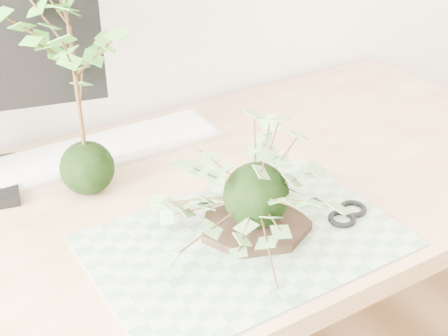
{
  "coord_description": "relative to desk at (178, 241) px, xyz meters",
  "views": [
    {
      "loc": [
        -0.46,
        0.4,
        1.35
      ],
      "look_at": [
        0.0,
        1.14,
        0.84
      ],
      "focal_mm": 50.0,
      "sensor_mm": 36.0,
      "label": 1
    }
  ],
  "objects": [
    {
      "name": "scissors",
      "position": [
        0.21,
        -0.18,
        0.1
      ],
      "size": [
        0.1,
        0.2,
        0.01
      ],
      "rotation": [
        0.0,
        0.0,
        0.35
      ],
      "color": "gray",
      "rests_on": "cutting_mat"
    },
    {
      "name": "ivy_kokedama",
      "position": [
        0.07,
        -0.15,
        0.21
      ],
      "size": [
        0.34,
        0.34,
        0.21
      ],
      "rotation": [
        0.0,
        0.0,
        -0.15
      ],
      "color": "black",
      "rests_on": "stone_dish"
    },
    {
      "name": "desk",
      "position": [
        0.0,
        0.0,
        0.0
      ],
      "size": [
        1.6,
        0.7,
        0.74
      ],
      "color": "tan",
      "rests_on": "ground_plane"
    },
    {
      "name": "stone_dish",
      "position": [
        0.07,
        -0.15,
        0.1
      ],
      "size": [
        0.24,
        0.24,
        0.01
      ],
      "primitive_type": "cylinder",
      "rotation": [
        0.0,
        0.0,
        -0.35
      ],
      "color": "black",
      "rests_on": "cutting_mat"
    },
    {
      "name": "cutting_mat",
      "position": [
        0.04,
        -0.16,
        0.09
      ],
      "size": [
        0.49,
        0.33,
        0.0
      ],
      "primitive_type": "cube",
      "rotation": [
        0.0,
        0.0,
        0.01
      ],
      "color": "slate",
      "rests_on": "desk"
    },
    {
      "name": "keyboard",
      "position": [
        -0.04,
        0.23,
        0.1
      ],
      "size": [
        0.48,
        0.14,
        0.02
      ],
      "rotation": [
        0.0,
        0.0,
        -0.01
      ],
      "color": "silver",
      "rests_on": "desk"
    },
    {
      "name": "maple_kokedama",
      "position": [
        -0.12,
        0.11,
        0.37
      ],
      "size": [
        0.29,
        0.29,
        0.41
      ],
      "rotation": [
        0.0,
        0.0,
        -0.41
      ],
      "color": "black",
      "rests_on": "desk"
    }
  ]
}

